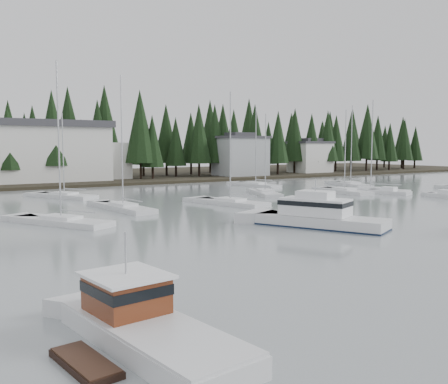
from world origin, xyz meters
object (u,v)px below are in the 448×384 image
object	(u,v)px
sailboat_4	(230,204)
sailboat_0	(64,197)
sailboat_2	(123,209)
cabin_cruiser_center	(319,219)
house_east_a	(240,155)
harbor_inn	(50,152)
sailboat_5	(265,194)
house_east_b	(310,156)
sailboat_8	(371,192)
runabout_4	(389,193)
sailboat_7	(61,223)
sailboat_9	(256,186)
sailboat_10	(351,185)
lobster_boat_brown	(143,330)
runabout_2	(446,196)
runabout_1	(309,207)
sailboat_12	(344,193)

from	to	relation	value
sailboat_4	sailboat_0	bearing A→B (deg)	24.08
sailboat_2	sailboat_4	size ratio (longest dim) A/B	1.09
cabin_cruiser_center	sailboat_4	distance (m)	17.75
house_east_a	cabin_cruiser_center	xyz separation A→B (m)	(-32.07, -58.36, -4.20)
harbor_inn	sailboat_5	distance (m)	43.35
house_east_a	house_east_b	world-z (taller)	house_east_a
sailboat_8	runabout_4	world-z (taller)	sailboat_8
sailboat_2	sailboat_5	xyz separation A→B (m)	(22.86, 4.99, -0.02)
sailboat_4	sailboat_8	bearing A→B (deg)	-99.46
house_east_a	harbor_inn	bearing A→B (deg)	173.64
sailboat_7	sailboat_9	world-z (taller)	sailboat_7
harbor_inn	sailboat_2	distance (m)	43.46
sailboat_5	sailboat_10	world-z (taller)	sailboat_10
lobster_boat_brown	sailboat_10	world-z (taller)	sailboat_10
sailboat_0	cabin_cruiser_center	bearing A→B (deg)	171.00
harbor_inn	sailboat_4	size ratio (longest dim) A/B	2.18
harbor_inn	runabout_2	xyz separation A→B (m)	(38.08, -53.85, -5.64)
harbor_inn	sailboat_10	size ratio (longest dim) A/B	2.07
sailboat_7	runabout_2	xyz separation A→B (m)	(49.09, -4.31, 0.05)
sailboat_2	runabout_1	world-z (taller)	sailboat_2
cabin_cruiser_center	sailboat_5	distance (m)	28.00
cabin_cruiser_center	runabout_4	bearing A→B (deg)	-85.48
sailboat_9	runabout_1	size ratio (longest dim) A/B	2.41
harbor_inn	sailboat_2	xyz separation A→B (m)	(-2.80, -42.99, -5.70)
cabin_cruiser_center	sailboat_9	size ratio (longest dim) A/B	0.81
sailboat_4	harbor_inn	bearing A→B (deg)	-2.11
sailboat_4	sailboat_5	xyz separation A→B (m)	(10.56, 7.15, -0.00)
sailboat_4	sailboat_8	distance (m)	26.41
runabout_1	runabout_2	size ratio (longest dim) A/B	1.09
sailboat_2	sailboat_5	world-z (taller)	sailboat_2
lobster_boat_brown	sailboat_5	distance (m)	53.57
sailboat_7	sailboat_12	xyz separation A→B (m)	(42.46, 7.54, -0.01)
lobster_boat_brown	sailboat_7	xyz separation A→B (m)	(4.64, 28.40, -0.40)
house_east_a	house_east_b	bearing A→B (deg)	5.19
sailboat_0	sailboat_5	size ratio (longest dim) A/B	0.99
sailboat_7	runabout_1	size ratio (longest dim) A/B	2.52
sailboat_9	runabout_4	size ratio (longest dim) A/B	2.24
lobster_boat_brown	sailboat_5	xyz separation A→B (m)	(35.71, 39.93, -0.42)
sailboat_10	house_east_a	bearing A→B (deg)	24.30
runabout_2	sailboat_10	bearing A→B (deg)	-11.42
sailboat_12	runabout_4	xyz separation A→B (m)	(4.24, -4.51, 0.07)
sailboat_4	sailboat_10	size ratio (longest dim) A/B	0.95
house_east_b	sailboat_4	world-z (taller)	sailboat_4
sailboat_2	runabout_2	bearing A→B (deg)	-110.13
lobster_boat_brown	sailboat_2	xyz separation A→B (m)	(12.85, 34.95, -0.40)
sailboat_0	sailboat_7	world-z (taller)	sailboat_7
sailboat_5	sailboat_10	bearing A→B (deg)	-55.55
sailboat_4	house_east_a	bearing A→B (deg)	-49.81
house_east_a	sailboat_7	world-z (taller)	sailboat_7
sailboat_2	house_east_b	bearing A→B (deg)	-62.73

